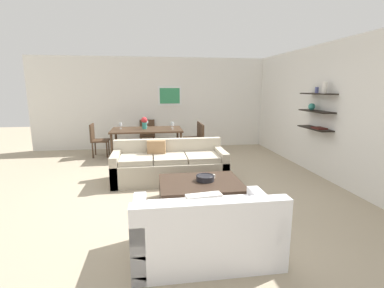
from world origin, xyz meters
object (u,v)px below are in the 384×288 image
(candle_jar, at_px, (213,176))
(loveseat_white, at_px, (205,231))
(dining_chair_head, at_px, (147,133))
(decorative_bowl, at_px, (205,178))
(wine_glass_right_far, at_px, (172,124))
(dining_chair_right_near, at_px, (198,138))
(dining_table, at_px, (147,131))
(centerpiece_vase, at_px, (144,122))
(coffee_table, at_px, (201,193))
(dining_chair_left_far, at_px, (97,138))
(wine_glass_left_far, at_px, (121,124))
(dining_chair_right_far, at_px, (195,135))
(wine_glass_head, at_px, (147,122))
(wine_glass_right_near, at_px, (173,125))
(sofa_beige, at_px, (169,166))

(candle_jar, bearing_deg, loveseat_white, -105.85)
(dining_chair_head, bearing_deg, candle_jar, -75.00)
(decorative_bowl, relative_size, wine_glass_right_far, 1.76)
(dining_chair_right_near, relative_size, wine_glass_right_far, 5.32)
(dining_table, xyz_separation_m, centerpiece_vase, (-0.06, 0.03, 0.24))
(dining_table, distance_m, dining_chair_right_near, 1.35)
(coffee_table, bearing_deg, dining_chair_left_far, 121.77)
(dining_table, bearing_deg, wine_glass_left_far, 169.36)
(coffee_table, distance_m, wine_glass_right_far, 3.49)
(dining_chair_left_far, distance_m, wine_glass_left_far, 0.75)
(dining_chair_right_near, height_order, centerpiece_vase, centerpiece_vase)
(decorative_bowl, bearing_deg, loveseat_white, -101.02)
(dining_table, xyz_separation_m, dining_chair_right_far, (1.32, 0.23, -0.18))
(wine_glass_head, bearing_deg, loveseat_white, -82.60)
(dining_chair_right_far, bearing_deg, dining_chair_head, 152.43)
(dining_table, xyz_separation_m, dining_chair_right_near, (1.32, -0.23, -0.18))
(decorative_bowl, distance_m, centerpiece_vase, 3.47)
(coffee_table, relative_size, centerpiece_vase, 4.06)
(dining_chair_left_far, bearing_deg, wine_glass_right_near, -10.19)
(dining_table, xyz_separation_m, wine_glass_right_near, (0.68, -0.13, 0.19))
(sofa_beige, distance_m, dining_chair_head, 2.97)
(coffee_table, bearing_deg, wine_glass_left_far, 114.24)
(loveseat_white, bearing_deg, wine_glass_right_far, 89.81)
(candle_jar, xyz_separation_m, dining_chair_right_far, (0.23, 3.38, 0.09))
(dining_chair_right_far, bearing_deg, decorative_bowl, -96.31)
(sofa_beige, relative_size, wine_glass_head, 13.31)
(sofa_beige, bearing_deg, wine_glass_head, 100.50)
(sofa_beige, bearing_deg, coffee_table, -72.57)
(coffee_table, height_order, wine_glass_head, wine_glass_head)
(wine_glass_right_far, bearing_deg, decorative_bowl, -85.65)
(dining_chair_left_far, distance_m, dining_chair_head, 1.49)
(dining_chair_left_far, bearing_deg, dining_chair_right_far, 0.00)
(dining_chair_right_near, relative_size, wine_glass_left_far, 5.33)
(dining_chair_head, height_order, dining_chair_right_far, same)
(dining_table, height_order, centerpiece_vase, centerpiece_vase)
(dining_chair_right_far, bearing_deg, sofa_beige, -111.15)
(dining_chair_right_far, height_order, wine_glass_right_near, wine_glass_right_near)
(dining_chair_right_near, bearing_deg, wine_glass_head, 152.52)
(wine_glass_left_far, relative_size, wine_glass_right_near, 0.94)
(sofa_beige, height_order, dining_chair_right_far, dining_chair_right_far)
(loveseat_white, bearing_deg, candle_jar, 74.15)
(decorative_bowl, bearing_deg, centerpiece_vase, 106.85)
(dining_chair_left_far, bearing_deg, centerpiece_vase, -9.02)
(sofa_beige, bearing_deg, dining_chair_right_near, 63.98)
(candle_jar, distance_m, dining_chair_right_far, 3.39)
(decorative_bowl, bearing_deg, wine_glass_head, 104.18)
(dining_table, height_order, dining_chair_right_far, dining_chair_right_far)
(dining_table, distance_m, dining_chair_head, 0.94)
(loveseat_white, height_order, dining_table, loveseat_white)
(loveseat_white, height_order, dining_chair_head, dining_chair_head)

